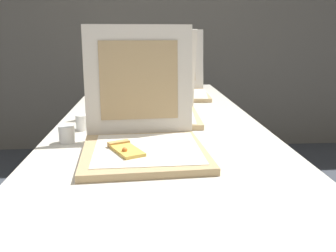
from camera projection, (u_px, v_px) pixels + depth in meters
wall_back at (150, 11)px, 3.32m from camera, size 10.00×0.10×2.60m
table at (160, 139)px, 1.45m from camera, size 0.86×2.50×0.73m
pizza_box_front at (143, 135)px, 1.15m from camera, size 0.41×0.44×0.40m
pizza_box_middle at (155, 106)px, 1.60m from camera, size 0.39×0.39×0.39m
pizza_box_back at (175, 86)px, 2.19m from camera, size 0.40×0.48×0.40m
cup_white_near_center at (67, 134)px, 1.25m from camera, size 0.05×0.05×0.06m
cup_white_far at (114, 103)px, 1.81m from camera, size 0.05×0.05×0.06m
cup_white_mid at (83, 122)px, 1.42m from camera, size 0.05×0.05×0.06m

